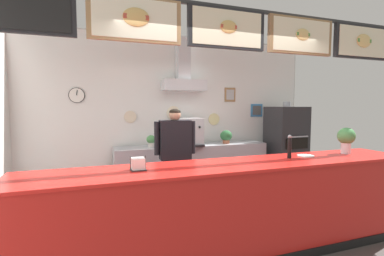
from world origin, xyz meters
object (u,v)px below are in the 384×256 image
at_px(shop_worker, 175,161).
at_px(condiment_plate, 306,156).
at_px(pizza_oven, 286,148).
at_px(pepper_grinder, 290,147).
at_px(potted_thyme, 151,140).
at_px(basil_vase, 346,139).
at_px(potted_sage, 226,136).
at_px(espresso_machine, 188,132).
at_px(napkin_holder, 138,164).

height_order(shop_worker, condiment_plate, shop_worker).
bearing_deg(pizza_oven, pepper_grinder, -127.04).
bearing_deg(pepper_grinder, shop_worker, 133.99).
distance_m(potted_thyme, basil_vase, 2.98).
bearing_deg(potted_sage, espresso_machine, 179.01).
distance_m(potted_thyme, potted_sage, 1.44).
bearing_deg(espresso_machine, pepper_grinder, -74.06).
relative_size(shop_worker, napkin_holder, 10.41).
distance_m(potted_thyme, condiment_plate, 2.54).
bearing_deg(shop_worker, condiment_plate, 145.56).
distance_m(shop_worker, espresso_machine, 1.11).
bearing_deg(shop_worker, basil_vase, 155.09).
xyz_separation_m(basil_vase, napkin_holder, (-2.71, -0.03, -0.14)).
bearing_deg(potted_sage, condiment_plate, -87.18).
bearing_deg(pepper_grinder, espresso_machine, 105.94).
xyz_separation_m(shop_worker, condiment_plate, (1.37, -1.09, 0.18)).
distance_m(potted_sage, pepper_grinder, 2.06).
bearing_deg(espresso_machine, basil_vase, -53.72).
relative_size(pepper_grinder, napkin_holder, 1.83).
distance_m(potted_sage, condiment_plate, 2.02).
xyz_separation_m(condiment_plate, napkin_holder, (-2.08, -0.05, 0.05)).
distance_m(pepper_grinder, basil_vase, 0.91).
height_order(espresso_machine, potted_sage, espresso_machine).
relative_size(espresso_machine, basil_vase, 1.65).
relative_size(potted_thyme, napkin_holder, 1.34).
height_order(shop_worker, potted_sage, shop_worker).
xyz_separation_m(potted_thyme, basil_vase, (2.18, -2.03, 0.17)).
bearing_deg(napkin_holder, condiment_plate, 1.47).
distance_m(potted_thyme, pepper_grinder, 2.42).
bearing_deg(potted_thyme, napkin_holder, -104.52).
bearing_deg(basil_vase, shop_worker, 150.99).
relative_size(shop_worker, condiment_plate, 8.04).
relative_size(potted_sage, pepper_grinder, 0.89).
xyz_separation_m(pizza_oven, shop_worker, (-2.48, -0.70, 0.04)).
height_order(shop_worker, basil_vase, shop_worker).
bearing_deg(condiment_plate, espresso_machine, 113.21).
bearing_deg(napkin_holder, shop_worker, 58.43).
bearing_deg(espresso_machine, pizza_oven, -6.89).
distance_m(shop_worker, basil_vase, 2.32).
bearing_deg(pizza_oven, napkin_holder, -149.92).
xyz_separation_m(shop_worker, potted_sage, (1.27, 0.92, 0.22)).
height_order(condiment_plate, pepper_grinder, pepper_grinder).
distance_m(espresso_machine, potted_thyme, 0.69).
bearing_deg(espresso_machine, napkin_holder, -120.17).
xyz_separation_m(espresso_machine, condiment_plate, (0.87, -2.03, -0.15)).
distance_m(espresso_machine, basil_vase, 2.54).
height_order(shop_worker, pepper_grinder, shop_worker).
relative_size(potted_thyme, potted_sage, 0.83).
bearing_deg(napkin_holder, basil_vase, 0.73).
xyz_separation_m(potted_sage, condiment_plate, (0.10, -2.01, -0.04)).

